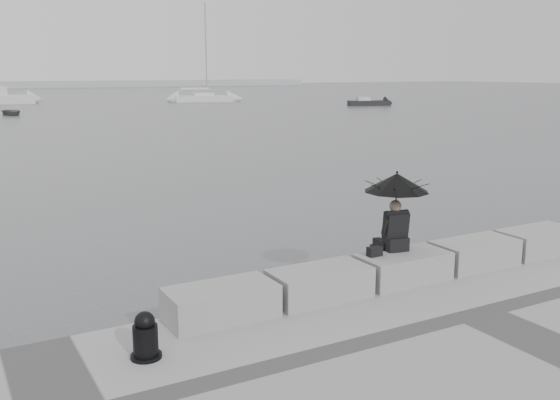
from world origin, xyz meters
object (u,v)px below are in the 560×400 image
mooring_bollard (145,339)px  sailboat_right (204,98)px  small_motorboat (369,103)px  seated_person (397,194)px  dinghy (11,112)px

mooring_bollard → sailboat_right: 77.51m
sailboat_right → small_motorboat: size_ratio=2.48×
seated_person → mooring_bollard: (-4.75, -0.95, -1.23)m
seated_person → dinghy: 55.43m
seated_person → dinghy: size_ratio=0.40×
dinghy → sailboat_right: bearing=20.2°
small_motorboat → dinghy: 39.30m
mooring_bollard → small_motorboat: 68.79m
seated_person → mooring_bollard: bearing=-157.9°
dinghy → mooring_bollard: bearing=-105.0°
sailboat_right → small_motorboat: 22.84m
seated_person → dinghy: (-0.12, 55.40, -1.70)m
mooring_bollard → small_motorboat: mooring_bollard is taller
mooring_bollard → small_motorboat: (43.79, 53.05, -0.44)m
small_motorboat → dinghy: bearing=-166.9°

